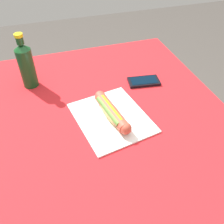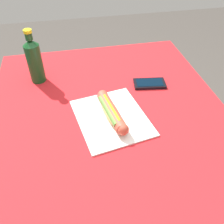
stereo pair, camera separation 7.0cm
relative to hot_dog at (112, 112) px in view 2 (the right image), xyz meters
The scene contains 6 objects.
ground_plane 0.80m from the hot_dog, behind, with size 6.00×6.00×0.00m, color #47423D.
dining_table 0.17m from the hot_dog, behind, with size 1.12×0.89×0.77m.
paper_wrapper 0.03m from the hot_dog, 79.97° to the right, with size 0.29×0.24×0.01m, color white.
hot_dog is the anchor object (origin of this frame).
cell_phone 0.27m from the hot_dog, 49.13° to the right, with size 0.09×0.14×0.01m.
soda_bottle 0.41m from the hot_dog, 41.29° to the left, with size 0.06×0.06×0.23m.
Camera 2 is at (-0.63, 0.13, 1.39)m, focal length 39.18 mm.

